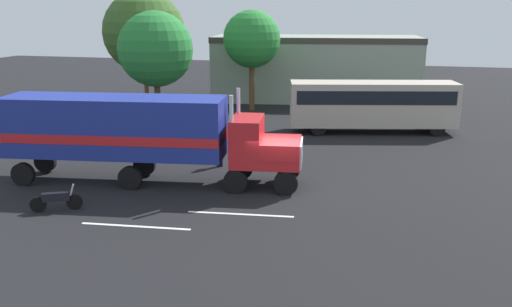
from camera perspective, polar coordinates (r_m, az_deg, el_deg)
ground_plane at (r=25.77m, az=2.40°, el=-3.75°), size 120.00×120.00×0.00m
lane_stripe_near at (r=22.77m, az=-1.62°, el=-6.29°), size 4.39×0.68×0.01m
lane_stripe_mid at (r=22.07m, az=-12.33°, el=-7.36°), size 4.39×0.62×0.01m
semi_truck at (r=26.80m, az=-12.13°, el=2.26°), size 14.37×4.74×4.50m
person_bystander at (r=29.28m, az=-3.78°, el=0.35°), size 0.34×0.46×1.63m
parked_bus at (r=37.95m, az=11.97°, el=5.23°), size 11.29×5.04×3.40m
parked_car at (r=37.91m, az=-17.31°, el=2.92°), size 4.63×2.49×1.57m
motorcycle at (r=24.45m, az=-19.91°, el=-4.51°), size 1.92×1.06×1.12m
tree_left at (r=39.85m, az=-10.34°, el=10.55°), size 5.27×5.27×8.02m
tree_center at (r=49.43m, az=-11.48°, el=12.18°), size 7.04×7.04×9.66m
tree_right at (r=45.02m, az=-0.44°, el=11.71°), size 4.59×4.59×8.05m
building_backdrop at (r=50.68m, az=6.15°, el=8.98°), size 19.00×8.68×5.72m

